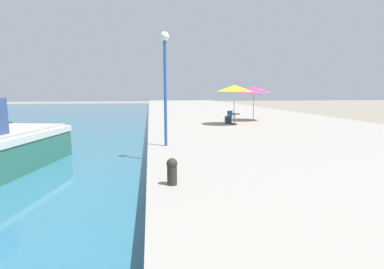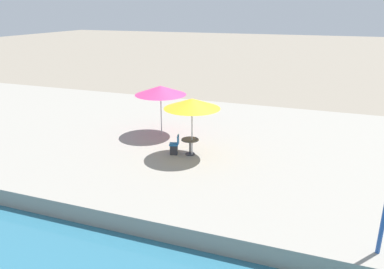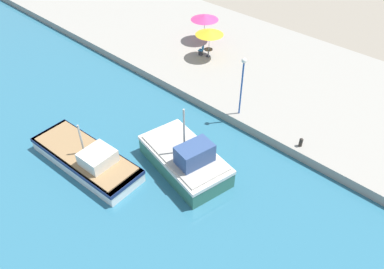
# 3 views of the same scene
# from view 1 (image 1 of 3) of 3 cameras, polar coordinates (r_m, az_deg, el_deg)

# --- Properties ---
(quay_promenade) EXTENTS (16.00, 90.00, 0.72)m
(quay_promenade) POSITION_cam_1_polar(r_m,az_deg,el_deg) (32.65, 5.96, 3.59)
(quay_promenade) COLOR gray
(quay_promenade) RESTS_ON ground_plane
(cafe_umbrella_pink) EXTENTS (2.53, 2.53, 2.67)m
(cafe_umbrella_pink) POSITION_cam_1_polar(r_m,az_deg,el_deg) (20.36, 8.09, 8.71)
(cafe_umbrella_pink) COLOR #B7B7B7
(cafe_umbrella_pink) RESTS_ON quay_promenade
(cafe_umbrella_white) EXTENTS (2.68, 2.68, 2.62)m
(cafe_umbrella_white) POSITION_cam_1_polar(r_m,az_deg,el_deg) (23.54, 11.74, 8.39)
(cafe_umbrella_white) COLOR #B7B7B7
(cafe_umbrella_white) RESTS_ON quay_promenade
(cafe_table) EXTENTS (0.80, 0.80, 0.74)m
(cafe_table) POSITION_cam_1_polar(r_m,az_deg,el_deg) (20.56, 8.03, 3.38)
(cafe_table) COLOR #333338
(cafe_table) RESTS_ON quay_promenade
(cafe_chair_left) EXTENTS (0.51, 0.53, 0.91)m
(cafe_chair_left) POSITION_cam_1_polar(r_m,az_deg,el_deg) (21.18, 6.95, 2.97)
(cafe_chair_left) COLOR #2D2D33
(cafe_chair_left) RESTS_ON quay_promenade
(mooring_bollard) EXTENTS (0.26, 0.26, 0.65)m
(mooring_bollard) POSITION_cam_1_polar(r_m,az_deg,el_deg) (7.22, -3.83, -6.88)
(mooring_bollard) COLOR #2D2823
(mooring_bollard) RESTS_ON quay_promenade
(lamppost) EXTENTS (0.36, 0.36, 4.56)m
(lamppost) POSITION_cam_1_polar(r_m,az_deg,el_deg) (12.27, -5.16, 12.21)
(lamppost) COLOR #28519E
(lamppost) RESTS_ON quay_promenade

